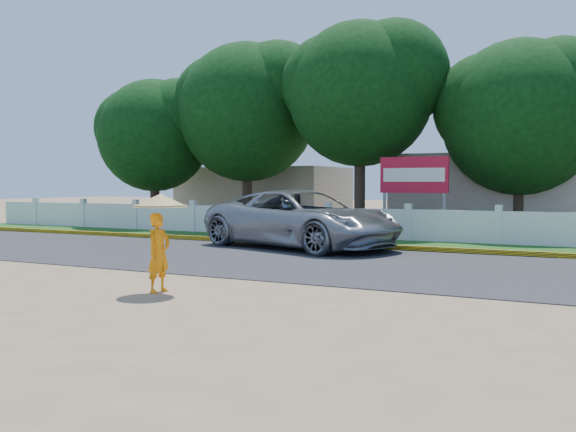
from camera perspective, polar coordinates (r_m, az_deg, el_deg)
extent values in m
plane|color=#9E8460|center=(12.28, -4.24, -6.51)|extent=(120.00, 120.00, 0.00)
cube|color=#38383A|center=(16.26, 3.99, -4.13)|extent=(60.00, 7.00, 0.02)
cube|color=#2D601E|center=(21.17, 9.52, -2.49)|extent=(60.00, 3.50, 0.03)
cube|color=yellow|center=(19.55, 8.04, -2.74)|extent=(40.00, 0.18, 0.16)
cube|color=silver|center=(22.51, 10.64, -0.81)|extent=(40.00, 0.10, 1.10)
cube|color=#B7AD99|center=(28.56, 20.30, 1.96)|extent=(10.00, 6.00, 3.20)
cube|color=#B7AD99|center=(33.58, -2.13, 1.93)|extent=(8.00, 5.00, 2.80)
imported|color=gray|center=(19.68, 1.23, -0.28)|extent=(7.07, 4.79, 1.80)
imported|color=orange|center=(12.06, -11.41, -3.22)|extent=(0.38, 0.55, 1.46)
cylinder|color=#97989D|center=(11.98, -11.25, -0.56)|extent=(0.02, 0.02, 0.95)
cone|color=tan|center=(11.96, -11.27, 1.38)|extent=(1.00, 1.00, 0.24)
cylinder|color=gray|center=(23.90, 8.57, 0.50)|extent=(0.12, 0.12, 2.00)
cylinder|color=gray|center=(23.30, 13.71, 0.39)|extent=(0.12, 0.12, 2.00)
cube|color=red|center=(23.55, 11.14, 3.61)|extent=(2.50, 0.12, 1.30)
cube|color=silver|center=(23.50, 11.10, 3.61)|extent=(2.25, 0.02, 0.49)
cylinder|color=#473828|center=(25.80, 6.39, 2.87)|extent=(0.44, 0.44, 3.95)
sphere|color=#0F4212|center=(26.04, 6.44, 10.72)|extent=(5.75, 5.75, 5.75)
cylinder|color=#473828|center=(25.69, 19.84, 1.49)|extent=(0.44, 0.44, 2.86)
sphere|color=#0F4212|center=(25.80, 19.96, 8.24)|extent=(5.84, 5.84, 5.84)
cylinder|color=#473828|center=(28.87, -3.63, 2.41)|extent=(0.44, 0.44, 3.46)
sphere|color=#0F4212|center=(29.04, -3.66, 9.19)|extent=(6.18, 6.18, 6.18)
cylinder|color=#473828|center=(30.75, -11.75, 1.75)|extent=(0.44, 0.44, 2.78)
sphere|color=#0F4212|center=(30.82, -11.80, 7.01)|extent=(5.22, 5.22, 5.22)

